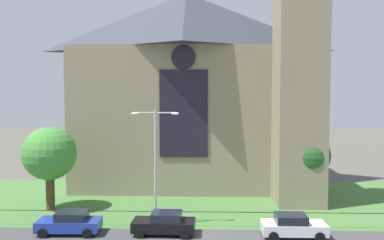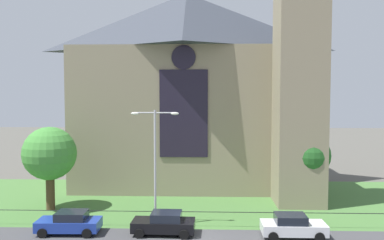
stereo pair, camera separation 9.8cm
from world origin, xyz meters
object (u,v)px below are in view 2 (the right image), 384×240
object	(u,v)px
church_building	(194,87)
tree_right_near	(308,156)
parked_car_blue	(70,223)
streetlamp_near	(155,153)
parked_car_white	(293,226)
parked_car_black	(164,223)
tree_left_near	(50,154)

from	to	relation	value
church_building	tree_right_near	xyz separation A→B (m)	(9.99, -7.76, -6.07)
church_building	tree_right_near	bearing A→B (deg)	-37.84
tree_right_near	parked_car_blue	world-z (taller)	tree_right_near
church_building	streetlamp_near	size ratio (longest dim) A/B	3.11
streetlamp_near	parked_car_white	distance (m)	10.52
parked_car_black	parked_car_white	bearing A→B (deg)	179.96
tree_right_near	tree_left_near	xyz separation A→B (m)	(-21.46, -2.19, 0.39)
tree_right_near	streetlamp_near	world-z (taller)	streetlamp_near
streetlamp_near	tree_left_near	bearing A→B (deg)	156.09
church_building	tree_right_near	size ratio (longest dim) A/B	4.25
church_building	parked_car_white	size ratio (longest dim) A/B	6.19
tree_right_near	streetlamp_near	distance (m)	13.85
streetlamp_near	parked_car_black	size ratio (longest dim) A/B	1.96
parked_car_black	streetlamp_near	bearing A→B (deg)	-59.78
tree_right_near	parked_car_blue	bearing A→B (deg)	-156.73
church_building	parked_car_black	bearing A→B (deg)	-95.74
parked_car_white	parked_car_blue	bearing A→B (deg)	179.25
tree_left_near	parked_car_blue	bearing A→B (deg)	-57.95
tree_right_near	parked_car_white	distance (m)	9.16
church_building	parked_car_blue	xyz separation A→B (m)	(-7.99, -15.50, -9.53)
parked_car_black	parked_car_white	xyz separation A→B (m)	(8.55, -0.27, 0.00)
church_building	parked_car_black	world-z (taller)	church_building
parked_car_blue	parked_car_black	world-z (taller)	same
streetlamp_near	parked_car_black	world-z (taller)	streetlamp_near
church_building	streetlamp_near	bearing A→B (deg)	-99.43
tree_left_near	parked_car_white	size ratio (longest dim) A/B	1.62
church_building	streetlamp_near	world-z (taller)	church_building
streetlamp_near	parked_car_white	xyz separation A→B (m)	(9.33, -1.70, -4.56)
parked_car_black	church_building	bearing A→B (deg)	-94.00
streetlamp_near	parked_car_blue	world-z (taller)	streetlamp_near
tree_right_near	parked_car_blue	distance (m)	19.88
tree_right_near	parked_car_black	distance (m)	14.28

